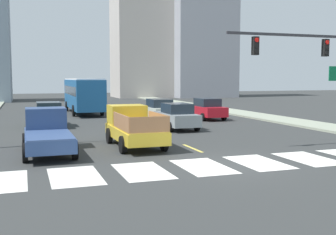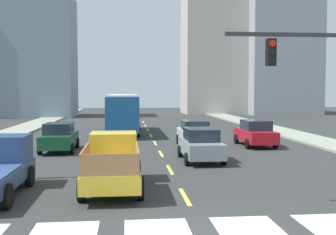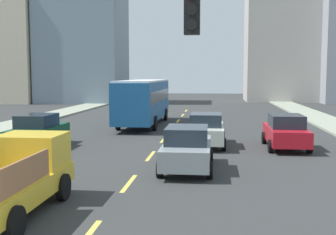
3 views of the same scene
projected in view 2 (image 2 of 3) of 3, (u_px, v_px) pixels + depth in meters
name	position (u px, v px, depth m)	size (l,w,h in m)	color
sidewalk_right	(321.00, 142.00, 29.61)	(2.96, 110.00, 0.15)	gray
crosswalk_stripe_4	(254.00, 235.00, 10.70)	(1.72, 3.07, 0.01)	silver
lane_dash_0	(185.00, 197.00, 14.55)	(0.16, 2.40, 0.01)	#D9C24C
lane_dash_1	(170.00, 170.00, 19.51)	(0.16, 2.40, 0.01)	#D9C24C
lane_dash_2	(161.00, 154.00, 24.48)	(0.16, 2.40, 0.01)	#D9C24C
lane_dash_3	(155.00, 143.00, 29.45)	(0.16, 2.40, 0.01)	#D9C24C
lane_dash_4	(151.00, 135.00, 34.41)	(0.16, 2.40, 0.01)	#D9C24C
lane_dash_5	(148.00, 130.00, 39.38)	(0.16, 2.40, 0.01)	#D9C24C
lane_dash_6	(145.00, 125.00, 44.34)	(0.16, 2.40, 0.01)	#D9C24C
lane_dash_7	(143.00, 122.00, 49.31)	(0.16, 2.40, 0.01)	#D9C24C
pickup_stakebed	(113.00, 163.00, 15.94)	(2.18, 5.20, 1.96)	gold
city_bus	(123.00, 111.00, 35.89)	(2.72, 10.80, 3.32)	#1A5187
sedan_near_right	(201.00, 145.00, 21.92)	(2.02, 4.40, 1.72)	gray
sedan_mid	(255.00, 133.00, 27.81)	(2.02, 4.40, 1.72)	red
sedan_far	(194.00, 133.00, 27.68)	(2.02, 4.40, 1.72)	beige
sedan_near_left	(59.00, 137.00, 25.43)	(2.02, 4.40, 1.72)	#16492B
tower_tall_centre	(215.00, 39.00, 67.54)	(10.16, 8.18, 23.95)	#B5ACA4
block_mid_left	(36.00, 56.00, 59.18)	(10.64, 9.06, 16.97)	gray
block_mid_right	(281.00, 26.00, 65.37)	(10.86, 7.94, 27.40)	#9597A0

